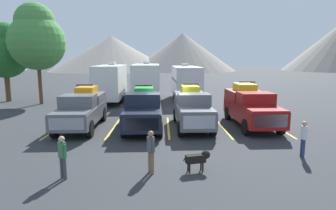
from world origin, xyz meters
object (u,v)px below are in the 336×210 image
camper_trailer_b (146,80)px  person_b (151,149)px  camper_trailer_a (111,81)px  pickup_truck_d (250,106)px  pickup_truck_b (143,108)px  person_a (62,155)px  dog (199,158)px  pickup_truck_c (192,108)px  person_c (304,137)px  pickup_truck_a (82,108)px  camper_trailer_c (186,81)px

camper_trailer_b → person_b: bearing=-86.2°
camper_trailer_a → person_b: size_ratio=5.46×
person_b → pickup_truck_d: bearing=51.5°
pickup_truck_b → person_a: size_ratio=3.86×
pickup_truck_d → dog: size_ratio=5.69×
pickup_truck_c → camper_trailer_b: 11.39m
camper_trailer_a → person_c: camper_trailer_a is taller
pickup_truck_d → pickup_truck_b: bearing=-176.7°
pickup_truck_c → dog: size_ratio=5.21×
camper_trailer_b → person_a: bearing=-95.7°
pickup_truck_c → camper_trailer_a: camper_trailer_a is taller
pickup_truck_c → camper_trailer_a: bearing=123.4°
pickup_truck_c → dog: 6.87m
person_a → person_b: 3.05m
pickup_truck_c → pickup_truck_d: pickup_truck_d is taller
camper_trailer_a → camper_trailer_b: (3.33, 0.67, 0.04)m
pickup_truck_a → camper_trailer_c: camper_trailer_c is taller
dog → person_a: bearing=-172.8°
pickup_truck_a → pickup_truck_b: size_ratio=0.98×
pickup_truck_d → camper_trailer_a: size_ratio=0.68×
pickup_truck_b → pickup_truck_d: pickup_truck_d is taller
pickup_truck_a → camper_trailer_c: (7.13, 11.07, 0.75)m
pickup_truck_b → pickup_truck_c: size_ratio=1.10×
pickup_truck_c → person_b: (-2.21, -6.97, -0.26)m
pickup_truck_b → person_c: pickup_truck_b is taller
pickup_truck_c → person_c: 6.81m
pickup_truck_d → pickup_truck_a: bearing=-178.0°
camper_trailer_c → person_c: 16.94m
pickup_truck_d → person_b: size_ratio=3.70×
pickup_truck_a → camper_trailer_a: (-0.09, 10.14, 0.82)m
pickup_truck_b → camper_trailer_a: size_ratio=0.68×
pickup_truck_b → person_b: size_ratio=3.73×
pickup_truck_a → pickup_truck_b: (3.68, -0.02, -0.02)m
person_b → dog: (1.77, 0.15, -0.40)m
camper_trailer_b → person_b: 17.89m
camper_trailer_a → dog: camper_trailer_a is taller
camper_trailer_b → pickup_truck_c: bearing=-72.7°
pickup_truck_c → person_b: bearing=-107.6°
camper_trailer_a → camper_trailer_c: (7.22, 0.93, -0.07)m
pickup_truck_d → person_c: bearing=-85.4°
camper_trailer_b → dog: bearing=-80.5°
pickup_truck_d → camper_trailer_b: size_ratio=0.66×
pickup_truck_b → person_a: bearing=-107.0°
pickup_truck_a → person_c: bearing=-26.8°
pickup_truck_d → person_a: bearing=-138.6°
pickup_truck_b → person_a: (-2.28, -7.44, -0.27)m
pickup_truck_b → dog: size_ratio=5.75×
person_b → pickup_truck_b: bearing=96.0°
camper_trailer_b → pickup_truck_a: bearing=-106.7°
camper_trailer_b → camper_trailer_c: size_ratio=1.04×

